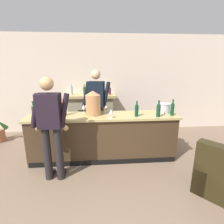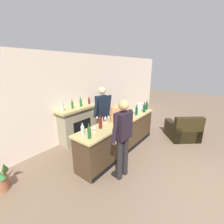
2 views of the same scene
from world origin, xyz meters
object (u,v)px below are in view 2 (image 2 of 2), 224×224
at_px(wine_bottle_rose_blush, 147,106).
at_px(wine_bottle_merlot_tall, 100,122).
at_px(wine_bottle_burgundy_dark, 83,130).
at_px(wine_glass_front_left, 94,127).
at_px(wine_bottle_chardonnay_pale, 144,108).
at_px(person_bartender, 103,115).
at_px(armchair_black, 183,131).
at_px(wine_bottle_cabernet_heavy, 89,132).
at_px(person_customer, 123,137).
at_px(wine_bottle_riesling_slim, 137,111).
at_px(copper_dispenser, 116,113).
at_px(wine_glass_front_right, 105,118).
at_px(wine_glass_by_dispenser, 130,116).
at_px(ice_bucket_steel, 140,106).
at_px(fireplace_stone, 78,123).

xyz_separation_m(wine_bottle_rose_blush, wine_bottle_merlot_tall, (-2.14, 0.19, 0.01)).
distance_m(wine_bottle_burgundy_dark, wine_glass_front_left, 0.29).
bearing_deg(wine_bottle_chardonnay_pale, person_bartender, 148.68).
bearing_deg(wine_bottle_chardonnay_pale, wine_bottle_burgundy_dark, 172.86).
bearing_deg(armchair_black, wine_bottle_cabernet_heavy, 160.00).
relative_size(person_customer, wine_bottle_riesling_slim, 5.76).
height_order(armchair_black, copper_dispenser, copper_dispenser).
distance_m(copper_dispenser, wine_bottle_cabernet_heavy, 1.12).
height_order(wine_bottle_chardonnay_pale, wine_glass_front_right, wine_bottle_chardonnay_pale).
bearing_deg(wine_bottle_cabernet_heavy, wine_bottle_chardonnay_pale, -1.99).
height_order(wine_bottle_burgundy_dark, wine_bottle_merlot_tall, wine_bottle_merlot_tall).
bearing_deg(wine_bottle_chardonnay_pale, wine_glass_by_dispenser, -178.30).
height_order(person_bartender, wine_bottle_chardonnay_pale, person_bartender).
height_order(person_bartender, wine_glass_by_dispenser, person_bartender).
distance_m(wine_bottle_chardonnay_pale, wine_bottle_merlot_tall, 1.85).
xyz_separation_m(ice_bucket_steel, wine_glass_by_dispenser, (-1.15, -0.31, 0.02)).
height_order(wine_bottle_rose_blush, wine_glass_by_dispenser, wine_bottle_rose_blush).
distance_m(person_customer, wine_bottle_cabernet_heavy, 0.70).
bearing_deg(wine_bottle_burgundy_dark, ice_bucket_steel, -0.18).
bearing_deg(wine_glass_front_left, armchair_black, -24.32).
distance_m(person_bartender, wine_bottle_rose_blush, 1.65).
height_order(person_bartender, wine_bottle_riesling_slim, person_bartender).
xyz_separation_m(armchair_black, person_bartender, (-2.01, 1.80, 0.74)).
relative_size(person_bartender, wine_bottle_cabernet_heavy, 5.60).
height_order(person_bartender, wine_bottle_cabernet_heavy, person_bartender).
relative_size(wine_bottle_burgundy_dark, wine_glass_front_right, 1.59).
relative_size(ice_bucket_steel, wine_bottle_rose_blush, 0.76).
xyz_separation_m(person_bartender, wine_bottle_burgundy_dark, (-1.15, -0.44, 0.06)).
height_order(person_bartender, wine_bottle_merlot_tall, person_bartender).
bearing_deg(wine_bottle_chardonnay_pale, wine_glass_front_left, 173.75).
bearing_deg(wine_bottle_burgundy_dark, wine_glass_by_dispenser, -12.70).
relative_size(wine_glass_front_left, wine_glass_front_right, 0.82).
xyz_separation_m(wine_bottle_cabernet_heavy, wine_glass_by_dispenser, (1.44, -0.11, -0.02)).
distance_m(wine_bottle_cabernet_heavy, wine_glass_front_left, 0.34).
bearing_deg(wine_bottle_riesling_slim, wine_bottle_chardonnay_pale, -7.48).
xyz_separation_m(copper_dispenser, wine_glass_front_right, (-0.21, 0.18, -0.12)).
xyz_separation_m(wine_bottle_rose_blush, wine_glass_front_right, (-1.77, 0.34, -0.01)).
bearing_deg(wine_bottle_burgundy_dark, wine_bottle_rose_blush, -5.10).
distance_m(wine_bottle_burgundy_dark, wine_bottle_chardonnay_pale, 2.37).
xyz_separation_m(person_bartender, wine_bottle_cabernet_heavy, (-1.17, -0.65, 0.07)).
xyz_separation_m(fireplace_stone, wine_bottle_burgundy_dark, (-0.98, -1.37, 0.50)).
distance_m(copper_dispenser, wine_glass_front_left, 0.82).
height_order(copper_dispenser, wine_bottle_chardonnay_pale, copper_dispenser).
bearing_deg(copper_dispenser, wine_glass_front_left, 179.76).
bearing_deg(person_customer, wine_bottle_rose_blush, 12.81).
bearing_deg(wine_bottle_rose_blush, armchair_black, -65.64).
height_order(armchair_black, wine_bottle_cabernet_heavy, wine_bottle_cabernet_heavy).
height_order(wine_bottle_cabernet_heavy, wine_bottle_merlot_tall, wine_bottle_merlot_tall).
bearing_deg(wine_glass_by_dispenser, armchair_black, -31.10).
bearing_deg(fireplace_stone, wine_bottle_chardonnay_pale, -50.56).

